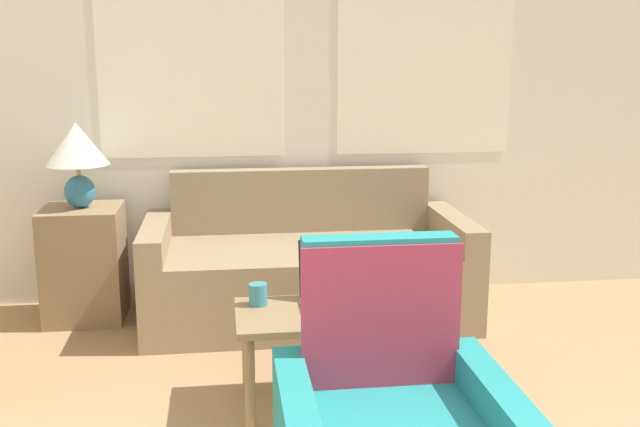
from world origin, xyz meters
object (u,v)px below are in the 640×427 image
object	(u,v)px
coffee_table	(336,324)
laptop	(333,293)
table_lamp	(77,151)
couch	(307,272)
snack_bowl	(396,294)
cup_navy	(258,294)

from	to	relation	value
coffee_table	laptop	bearing A→B (deg)	91.55
table_lamp	laptop	distance (m)	1.84
coffee_table	couch	bearing A→B (deg)	89.79
laptop	table_lamp	bearing A→B (deg)	136.12
laptop	snack_bowl	size ratio (longest dim) A/B	1.52
laptop	snack_bowl	distance (m)	0.28
couch	table_lamp	distance (m)	1.48
coffee_table	laptop	world-z (taller)	laptop
snack_bowl	table_lamp	bearing A→B (deg)	142.08
couch	coffee_table	world-z (taller)	couch
laptop	coffee_table	bearing A→B (deg)	-88.45
couch	laptop	distance (m)	1.12
couch	snack_bowl	bearing A→B (deg)	-75.71
table_lamp	snack_bowl	distance (m)	2.04
table_lamp	coffee_table	size ratio (longest dim) A/B	0.56
cup_navy	snack_bowl	xyz separation A→B (m)	(0.61, -0.04, -0.01)
snack_bowl	cup_navy	bearing A→B (deg)	176.14
coffee_table	laptop	size ratio (longest dim) A/B	2.61
laptop	snack_bowl	bearing A→B (deg)	2.61
table_lamp	couch	bearing A→B (deg)	-5.74
snack_bowl	laptop	bearing A→B (deg)	-177.39
laptop	cup_navy	xyz separation A→B (m)	(-0.33, 0.05, -0.01)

